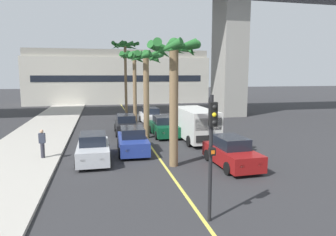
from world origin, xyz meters
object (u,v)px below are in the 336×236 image
palm_tree_far_median (135,63)px  palm_tree_farthest_median (146,69)px  car_queue_fifth (151,116)px  car_queue_sixth (164,127)px  traffic_light_median_near (212,142)px  palm_tree_near_median (174,68)px  car_queue_third (93,149)px  delivery_van (196,124)px  car_queue_second (133,141)px  pedestrian_mid_block (42,143)px  palm_tree_mid_median (125,53)px  car_queue_front (231,153)px  car_queue_fourth (126,125)px

palm_tree_far_median → palm_tree_farthest_median: palm_tree_far_median is taller
car_queue_fifth → car_queue_sixth: bearing=-90.1°
car_queue_fifth → traffic_light_median_near: traffic_light_median_near is taller
palm_tree_near_median → car_queue_third: bearing=156.2°
palm_tree_near_median → palm_tree_far_median: size_ratio=0.93×
car_queue_sixth → delivery_van: 3.11m
traffic_light_median_near → palm_tree_farthest_median: 13.92m
car_queue_second → palm_tree_far_median: palm_tree_far_median is taller
car_queue_fifth → delivery_van: delivery_van is taller
palm_tree_farthest_median → palm_tree_near_median: bearing=-87.5°
delivery_van → traffic_light_median_near: 12.35m
car_queue_third → pedestrian_mid_block: 2.93m
car_queue_fifth → palm_tree_mid_median: bearing=101.2°
car_queue_fifth → car_queue_front: bearing=-82.9°
car_queue_second → palm_tree_far_median: bearing=82.7°
car_queue_third → traffic_light_median_near: 9.25m
palm_tree_near_median → palm_tree_farthest_median: size_ratio=1.00×
car_queue_second → pedestrian_mid_block: (-5.17, -0.66, 0.28)m
car_queue_front → car_queue_second: bearing=140.1°
car_queue_sixth → palm_tree_near_median: bearing=-97.9°
palm_tree_near_median → traffic_light_median_near: bearing=-92.7°
car_queue_fifth → palm_tree_near_median: 14.97m
car_queue_third → delivery_van: (7.18, 3.66, 0.57)m
car_queue_fifth → car_queue_sixth: (-0.01, -6.31, 0.00)m
car_queue_front → car_queue_third: bearing=160.5°
car_queue_third → car_queue_fourth: size_ratio=1.00×
car_queue_second → traffic_light_median_near: size_ratio=0.99×
car_queue_fifth → pedestrian_mid_block: size_ratio=2.57×
car_queue_fourth → palm_tree_far_median: bearing=76.4°
traffic_light_median_near → palm_tree_near_median: size_ratio=0.63×
car_queue_second → palm_tree_farthest_median: size_ratio=0.62×
car_queue_sixth → palm_tree_near_median: palm_tree_near_median is taller
car_queue_front → traffic_light_median_near: 6.80m
car_queue_third → palm_tree_far_median: bearing=73.9°
car_queue_third → car_queue_front: bearing=-19.5°
car_queue_third → pedestrian_mid_block: size_ratio=2.54×
car_queue_front → palm_tree_farthest_median: 9.81m
palm_tree_near_median → palm_tree_mid_median: palm_tree_mid_median is taller
palm_tree_far_median → pedestrian_mid_block: (-6.73, -12.78, -5.00)m
palm_tree_near_median → car_queue_second: bearing=118.8°
pedestrian_mid_block → car_queue_second: bearing=7.3°
car_queue_front → palm_tree_far_median: (-3.24, 16.12, 5.27)m
car_queue_second → palm_tree_mid_median: palm_tree_mid_median is taller
traffic_light_median_near → pedestrian_mid_block: 11.32m
car_queue_sixth → car_queue_fourth: bearing=151.1°
car_queue_sixth → delivery_van: size_ratio=0.78×
car_queue_second → palm_tree_far_median: size_ratio=0.58×
car_queue_third → palm_tree_far_median: palm_tree_far_median is taller
palm_tree_near_median → car_queue_fifth: bearing=85.5°
car_queue_third → car_queue_fifth: same height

